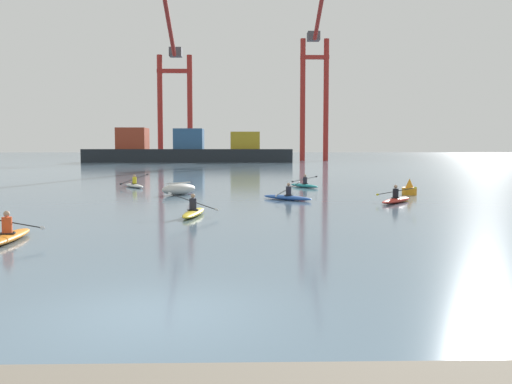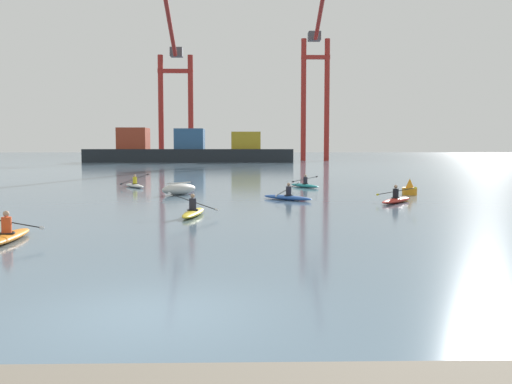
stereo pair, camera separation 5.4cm
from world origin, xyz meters
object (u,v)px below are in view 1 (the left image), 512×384
Objects in this scene: channel_buoy at (409,189)px; kayak_white at (134,185)px; container_barge at (188,151)px; gantry_crane_west at (174,86)px; kayak_teal at (304,185)px; kayak_orange at (8,236)px; kayak_red at (396,200)px; kayak_yellow at (193,212)px; gantry_crane_west_mid at (315,80)px; capsized_dinghy at (179,189)px; kayak_blue at (287,197)px.

kayak_white is (-18.18, 6.89, -0.19)m from channel_buoy.
container_barge reaches higher than channel_buoy.
container_barge is 1.27× the size of gantry_crane_west.
kayak_orange is at bearing -116.26° from kayak_teal.
gantry_crane_west is at bearing 103.25° from kayak_red.
kayak_yellow reaches higher than kayak_red.
kayak_yellow is (9.24, -94.04, -2.21)m from container_barge.
gantry_crane_west_mid is 35.55× the size of channel_buoy.
kayak_orange and kayak_red have the same top height.
gantry_crane_west_mid reaches higher than kayak_teal.
capsized_dinghy is 10.59m from kayak_teal.
kayak_orange is 8.17m from kayak_yellow.
kayak_orange is (4.13, -100.42, -2.21)m from container_barge.
kayak_teal is at bearing 78.45° from kayak_blue.
kayak_white reaches higher than channel_buoy.
gantry_crane_west_mid reaches higher than kayak_white.
kayak_white is at bearing 142.92° from kayak_red.
kayak_white is at bearing -105.46° from gantry_crane_west_mid.
kayak_teal is at bearing -78.33° from container_barge.
kayak_blue is at bearing 58.14° from kayak_yellow.
kayak_white is 1.14× the size of kayak_blue.
kayak_red reaches higher than capsized_dinghy.
gantry_crane_west_mid is at bearing 3.08° from gantry_crane_west.
kayak_red is at bearing -76.75° from gantry_crane_west.
kayak_yellow is 1.05× the size of kayak_teal.
kayak_blue reaches higher than capsized_dinghy.
kayak_orange is at bearing -88.26° from kayak_white.
channel_buoy is (-6.26, -95.24, -17.97)m from gantry_crane_west_mid.
kayak_red and kayak_teal have the same top height.
gantry_crane_west reaches higher than kayak_red.
kayak_blue reaches higher than kayak_red.
capsized_dinghy is 2.69× the size of channel_buoy.
kayak_yellow is at bearing -71.65° from kayak_white.
kayak_teal is (15.84, -76.69, -2.21)m from container_barge.
gantry_crane_west is at bearing 110.88° from container_barge.
gantry_crane_west is at bearing 97.18° from kayak_yellow.
kayak_red is 0.93× the size of kayak_teal.
capsized_dinghy is at bearing 150.36° from kayak_blue.
container_barge is 90.63m from kayak_red.
kayak_teal is at bearing -97.72° from gantry_crane_west_mid.
gantry_crane_west_mid is at bearing 82.28° from kayak_teal.
channel_buoy is 0.30× the size of kayak_teal.
kayak_white reaches higher than kayak_teal.
capsized_dinghy is 0.83× the size of kayak_white.
channel_buoy is 24.42m from kayak_orange.
kayak_white is 0.99× the size of kayak_teal.
kayak_blue is (-7.80, -3.37, -0.19)m from channel_buoy.
kayak_yellow reaches higher than kayak_orange.
kayak_yellow is at bearing -80.47° from capsized_dinghy.
gantry_crane_west is at bearing 100.34° from kayak_blue.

